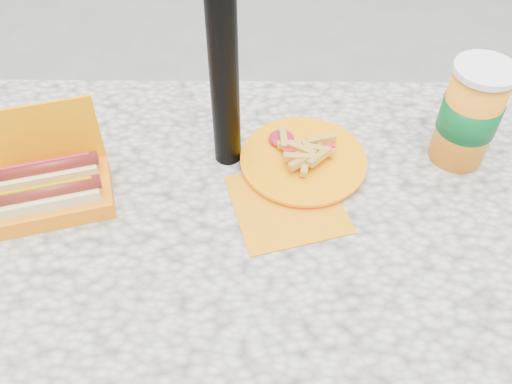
{
  "coord_description": "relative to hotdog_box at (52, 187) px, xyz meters",
  "views": [
    {
      "loc": [
        0.06,
        -0.59,
        1.47
      ],
      "look_at": [
        0.05,
        0.02,
        0.8
      ],
      "focal_mm": 38.0,
      "sensor_mm": 36.0,
      "label": 1
    }
  ],
  "objects": [
    {
      "name": "picnic_table",
      "position": [
        0.3,
        -0.04,
        -0.14
      ],
      "size": [
        1.2,
        0.8,
        0.75
      ],
      "color": "beige",
      "rests_on": "ground"
    },
    {
      "name": "hotdog_box",
      "position": [
        0.0,
        0.0,
        0.0
      ],
      "size": [
        0.23,
        0.19,
        0.16
      ],
      "rotation": [
        0.0,
        0.0,
        0.28
      ],
      "color": "#F98C00",
      "rests_on": "picnic_table"
    },
    {
      "name": "fries_plate",
      "position": [
        0.44,
        0.09,
        -0.02
      ],
      "size": [
        0.27,
        0.34,
        0.04
      ],
      "rotation": [
        0.0,
        0.0,
        -0.02
      ],
      "color": "orange",
      "rests_on": "picnic_table"
    },
    {
      "name": "soda_cup",
      "position": [
        0.73,
        0.12,
        0.06
      ],
      "size": [
        0.11,
        0.11,
        0.2
      ],
      "rotation": [
        0.0,
        0.0,
        0.1
      ],
      "color": "orange",
      "rests_on": "picnic_table"
    }
  ]
}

